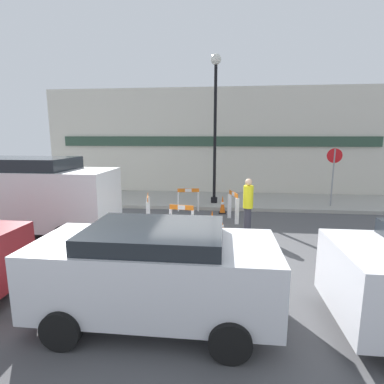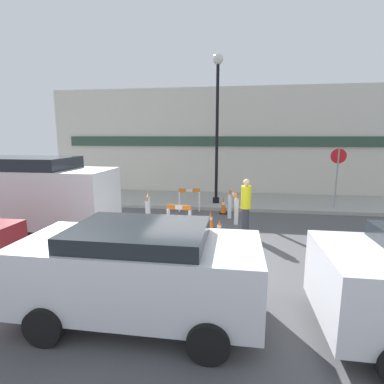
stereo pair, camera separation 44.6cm
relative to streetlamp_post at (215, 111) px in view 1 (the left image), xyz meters
name	(u,v)px [view 1 (the left image)]	position (x,y,z in m)	size (l,w,h in m)	color
ground_plane	(205,251)	(-0.05, -5.42, -4.09)	(60.00, 60.00, 0.00)	#4C4C4F
sidewalk_slab	(213,200)	(-0.05, 0.82, -4.02)	(18.00, 3.48, 0.14)	#9E9B93
storefront_facade	(215,142)	(-0.05, 2.63, -1.34)	(18.00, 0.22, 5.50)	beige
streetlamp_post	(215,111)	(0.00, 0.00, 0.00)	(0.44, 0.44, 6.24)	black
stop_sign	(334,168)	(4.93, -0.18, -2.33)	(0.60, 0.11, 2.43)	gray
barricade_0	(233,205)	(0.77, -2.39, -3.50)	(0.39, 0.88, 1.08)	white
barricade_1	(188,199)	(-1.03, -1.10, -3.57)	(0.89, 0.27, 0.95)	white
barricade_2	(148,207)	(-2.31, -2.71, -3.56)	(0.36, 0.99, 0.96)	white
barricade_3	(182,219)	(-0.87, -4.18, -3.58)	(0.78, 0.24, 0.97)	white
traffic_cone_0	(222,228)	(0.38, -4.03, -3.85)	(0.30, 0.30, 0.50)	black
traffic_cone_1	(212,220)	(0.05, -3.47, -3.78)	(0.30, 0.30, 0.65)	black
traffic_cone_2	(223,205)	(0.38, -1.31, -3.74)	(0.30, 0.30, 0.73)	black
person_worker	(248,204)	(1.18, -3.82, -3.13)	(0.43, 0.43, 1.77)	#33333D
parked_car_1	(156,268)	(-0.67, -8.58, -3.17)	(3.91, 1.89, 1.63)	silver
work_van	(26,193)	(-5.73, -4.50, -2.78)	(5.46, 2.12, 2.41)	white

